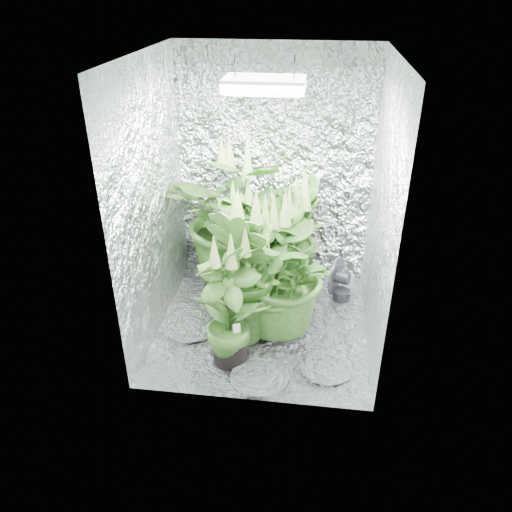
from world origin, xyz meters
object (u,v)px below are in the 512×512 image
object	(u,v)px
plant_d	(243,253)
plant_f	(229,303)
grow_lamp	(264,85)
circulation_fan	(339,282)
plant_a	(237,216)
plant_g	(245,274)
plant_c	(292,235)
plant_b	(274,256)
plant_e	(279,274)

from	to	relation	value
plant_d	plant_f	bearing A→B (deg)	-89.60
grow_lamp	circulation_fan	distance (m)	1.83
grow_lamp	plant_f	xyz separation A→B (m)	(-0.18, -0.44, -1.33)
plant_a	plant_g	distance (m)	0.81
plant_a	plant_c	xyz separation A→B (m)	(0.47, -0.01, -0.15)
plant_d	plant_c	bearing A→B (deg)	48.99
plant_a	plant_b	world-z (taller)	plant_a
plant_b	plant_c	size ratio (longest dim) A/B	0.99
plant_e	plant_g	world-z (taller)	plant_g
circulation_fan	grow_lamp	bearing A→B (deg)	-120.12
plant_b	plant_c	bearing A→B (deg)	72.63
grow_lamp	plant_f	size ratio (longest dim) A/B	0.47
plant_a	plant_f	distance (m)	1.09
plant_a	plant_e	distance (m)	0.82
plant_a	plant_f	xyz separation A→B (m)	(0.12, -1.08, -0.14)
plant_f	circulation_fan	world-z (taller)	plant_f
plant_f	plant_g	world-z (taller)	plant_g
circulation_fan	plant_f	bearing A→B (deg)	-108.70
grow_lamp	plant_e	world-z (taller)	grow_lamp
plant_g	plant_e	bearing A→B (deg)	19.38
plant_c	plant_g	xyz separation A→B (m)	(-0.29, -0.77, 0.06)
grow_lamp	plant_f	distance (m)	1.42
plant_e	circulation_fan	distance (m)	0.79
circulation_fan	plant_a	bearing A→B (deg)	-169.43
plant_c	plant_g	world-z (taller)	plant_g
plant_b	circulation_fan	xyz separation A→B (m)	(0.54, 0.22, -0.34)
circulation_fan	plant_d	bearing A→B (deg)	-140.60
plant_c	plant_e	distance (m)	0.70
plant_c	plant_d	bearing A→B (deg)	-131.01
plant_a	plant_b	bearing A→B (deg)	-48.56
grow_lamp	plant_c	size ratio (longest dim) A/B	0.46
plant_a	circulation_fan	world-z (taller)	plant_a
plant_d	plant_g	bearing A→B (deg)	-78.82
plant_g	circulation_fan	xyz separation A→B (m)	(0.70, 0.60, -0.39)
plant_c	plant_f	xyz separation A→B (m)	(-0.36, -1.07, 0.00)
plant_e	plant_f	size ratio (longest dim) A/B	1.14
plant_c	plant_f	world-z (taller)	plant_c
plant_f	circulation_fan	size ratio (longest dim) A/B	2.80
plant_b	plant_d	bearing A→B (deg)	-174.29
plant_d	plant_f	world-z (taller)	plant_d
grow_lamp	plant_b	bearing A→B (deg)	76.99
plant_g	circulation_fan	distance (m)	1.01
circulation_fan	plant_b	bearing A→B (deg)	-135.73
plant_b	plant_f	size ratio (longest dim) A/B	1.02
plant_e	plant_c	bearing A→B (deg)	85.31
plant_f	grow_lamp	bearing A→B (deg)	67.82
plant_a	plant_c	size ratio (longest dim) A/B	1.23
plant_f	plant_g	distance (m)	0.31
plant_a	plant_c	world-z (taller)	plant_a
plant_d	plant_b	bearing A→B (deg)	5.71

